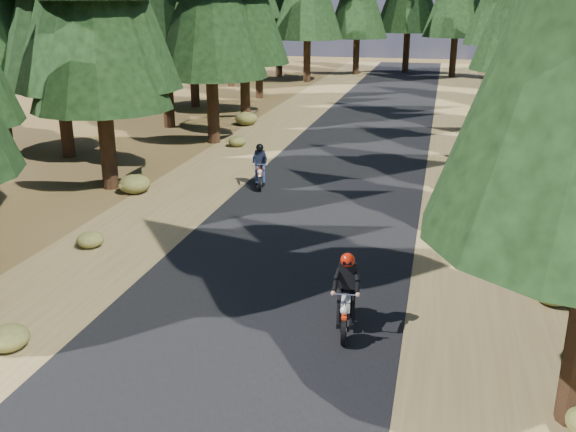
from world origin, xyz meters
name	(u,v)px	position (x,y,z in m)	size (l,w,h in m)	color
ground	(272,283)	(0.00, 0.00, 0.00)	(120.00, 120.00, 0.00)	#463719
road	(316,214)	(0.00, 5.00, 0.01)	(6.00, 100.00, 0.01)	black
shoulder_l	(171,203)	(-4.60, 5.00, 0.00)	(3.20, 100.00, 0.01)	brown
shoulder_r	(477,227)	(4.60, 5.00, 0.00)	(3.20, 100.00, 0.01)	brown
understory_shrubs	(360,183)	(0.96, 7.74, 0.27)	(15.00, 31.50, 0.66)	#474C1E
rider_lead	(346,306)	(1.91, -1.73, 0.51)	(0.66, 1.74, 1.51)	beige
rider_follow	(260,173)	(-2.40, 7.46, 0.49)	(0.89, 1.69, 1.45)	#A0260A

